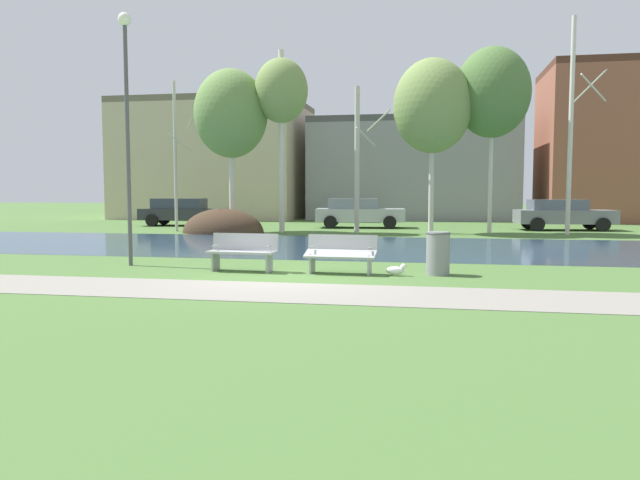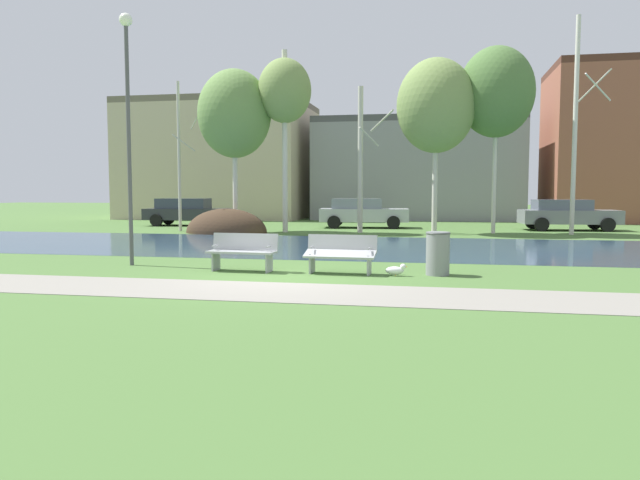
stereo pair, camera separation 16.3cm
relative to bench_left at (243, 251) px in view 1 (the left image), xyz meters
The scene contains 21 objects.
ground_plane 9.13m from the bench_left, 82.75° to the left, with size 120.00×120.00×0.00m, color #476B33.
paved_path_strip 2.95m from the bench_left, 66.77° to the right, with size 60.00×2.16×0.01m, color gray.
river_band 6.76m from the bench_left, 80.19° to the left, with size 80.00×8.50×0.01m, color #2D475B.
soil_mound 12.88m from the bench_left, 111.62° to the left, with size 3.64×2.54×2.15m, color #423021.
bench_left is the anchor object (origin of this frame).
bench_right 2.31m from the bench_left, ahead, with size 1.62×0.63×0.87m.
trash_bin 4.46m from the bench_left, ahead, with size 0.54×0.54×0.96m.
seagull 3.58m from the bench_left, ahead, with size 0.48×0.18×0.27m.
streetlamp 4.74m from the bench_left, behind, with size 0.32×0.32×6.17m.
birch_far_left 14.91m from the bench_left, 119.60° to the left, with size 1.06×1.83×6.78m.
birch_left 14.53m from the bench_left, 109.78° to the left, with size 3.29×3.29×7.27m.
birch_center_left 14.38m from the bench_left, 100.21° to the left, with size 2.35×2.35×8.01m.
birch_center 13.70m from the bench_left, 85.59° to the left, with size 1.59×2.30×6.40m.
birch_center_right 14.98m from the bench_left, 72.58° to the left, with size 3.36×3.36×7.51m.
birch_right 16.55m from the bench_left, 64.32° to the left, with size 3.23×3.23×8.01m.
birch_far_right 17.52m from the bench_left, 54.15° to the left, with size 1.44×2.63×9.07m.
parked_van_nearest_dark 18.95m from the bench_left, 117.10° to the left, with size 4.83×2.35×1.44m.
parked_sedan_second_silver 16.82m from the bench_left, 87.79° to the left, with size 4.52×2.31×1.45m.
parked_hatch_third_grey 19.60m from the bench_left, 58.34° to the left, with size 4.52×2.28×1.44m.
building_beige_block 28.55m from the bench_left, 111.27° to the left, with size 11.92×8.66×7.77m.
building_grey_warehouse 27.38m from the bench_left, 83.75° to the left, with size 12.99×6.76×6.45m.
Camera 1 is at (3.20, -12.53, 1.88)m, focal length 34.23 mm.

